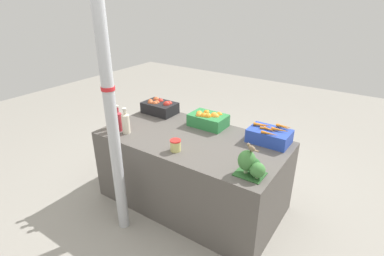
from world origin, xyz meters
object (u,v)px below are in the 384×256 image
Objects in this scene: juice_bottle_golden at (111,118)px; pickle_jar at (175,145)px; apple_crate at (160,107)px; sparrow_bird at (251,148)px; carrot_crate at (269,135)px; juice_bottle_ruby at (118,120)px; broccoli_pile at (251,165)px; juice_bottle_cloudy at (126,123)px; orange_crate at (208,119)px; support_pole at (109,99)px.

pickle_jar is at bearing -1.23° from juice_bottle_golden.
sparrow_bird reaches higher than apple_crate.
sparrow_bird is (0.69, 0.03, 0.17)m from pickle_jar.
juice_bottle_ruby reaches higher than carrot_crate.
sparrow_bird reaches higher than broccoli_pile.
juice_bottle_cloudy is at bearing 178.34° from pickle_jar.
juice_bottle_cloudy is (-1.24, -0.60, 0.04)m from carrot_crate.
orange_crate is (0.66, -0.00, 0.00)m from apple_crate.
broccoli_pile is at bearing -23.45° from apple_crate.
support_pole is 0.68m from juice_bottle_ruby.
sparrow_bird reaches higher than carrot_crate.
juice_bottle_ruby is 1.43m from sparrow_bird.
orange_crate is 0.95m from sparrow_bird.
carrot_crate is 1.58m from juice_bottle_golden.
apple_crate is at bearing 4.56° from sparrow_bird.
apple_crate is at bearing 76.93° from juice_bottle_golden.
orange_crate is 1.46× the size of juice_bottle_golden.
broccoli_pile reaches higher than orange_crate.
support_pole is 10.80× the size of broccoli_pile.
juice_bottle_ruby is at bearing 178.58° from pickle_jar.
juice_bottle_ruby is (-0.38, 0.39, -0.41)m from support_pole.
juice_bottle_cloudy is at bearing -134.05° from orange_crate.
juice_bottle_golden is at bearing 179.82° from broccoli_pile.
support_pole is 1.13m from orange_crate.
apple_crate reaches higher than orange_crate.
apple_crate is 3.01× the size of sparrow_bird.
juice_bottle_cloudy reaches higher than pickle_jar.
pickle_jar is at bearing -1.42° from juice_bottle_ruby.
carrot_crate is at bearing 25.91° from juice_bottle_cloudy.
orange_crate is at bearing -11.23° from sparrow_bird.
support_pole reaches higher than apple_crate.
support_pole is 0.74m from juice_bottle_golden.
support_pole is 20.13× the size of sparrow_bird.
support_pole is 9.61× the size of juice_bottle_cloudy.
apple_crate is 1.44× the size of juice_bottle_cloudy.
sparrow_bird is at bearing 0.45° from juice_bottle_cloudy.
support_pole is 1.16m from sparrow_bird.
carrot_crate is 1.48m from juice_bottle_ruby.
carrot_crate is 3.60× the size of pickle_jar.
orange_crate is at bearing 37.03° from juice_bottle_golden.
juice_bottle_cloudy is at bearing 0.00° from juice_bottle_ruby.
juice_bottle_ruby reaches higher than juice_bottle_cloudy.
sparrow_bird is at bearing -38.95° from orange_crate.
juice_bottle_cloudy is at bearing 0.00° from juice_bottle_golden.
broccoli_pile is at bearing -81.97° from carrot_crate.
carrot_crate is (0.98, 0.99, -0.45)m from support_pole.
apple_crate is (-0.34, 0.99, -0.44)m from support_pole.
juice_bottle_cloudy is at bearing -82.90° from apple_crate.
carrot_crate reaches higher than pickle_jar.
sparrow_bird is at bearing 136.84° from broccoli_pile.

